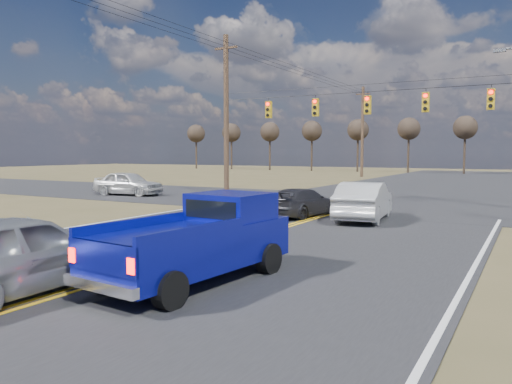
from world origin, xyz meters
The scene contains 12 objects.
ground centered at (0.00, 0.00, 0.00)m, with size 160.00×160.00×0.00m, color brown.
road_main centered at (0.00, 10.00, 0.00)m, with size 14.00×120.00×0.02m, color #28282B.
road_cross centered at (0.00, 18.00, 0.00)m, with size 120.00×12.00×0.02m, color #28282B.
signal_gantry centered at (0.50, 17.79, 5.06)m, with size 19.60×4.83×10.00m.
utility_poles centered at (0.00, 17.00, 5.23)m, with size 19.60×58.32×10.00m.
treeline centered at (0.00, 26.96, 5.70)m, with size 87.00×117.80×7.40m.
pickup_truck centered at (1.78, 0.13, 0.89)m, with size 2.31×5.05×1.84m.
silver_suv centered at (-0.80, -2.32, 0.81)m, with size 1.91×4.75×1.62m, color #999DA1.
black_suv centered at (-2.05, 8.25, 0.64)m, with size 2.13×4.61×1.28m, color black.
white_car_queue centered at (1.93, 11.34, 0.79)m, with size 1.66×4.77×1.57m, color #BBBBBB.
dgrey_car_queue centered at (-0.80, 11.24, 0.61)m, with size 1.72×4.23×1.23m, color #2E2E32.
cross_car_west centered at (-14.82, 15.37, 0.78)m, with size 4.59×1.85×1.56m, color #BDBDBD.
Camera 1 is at (8.00, -8.46, 2.78)m, focal length 35.00 mm.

